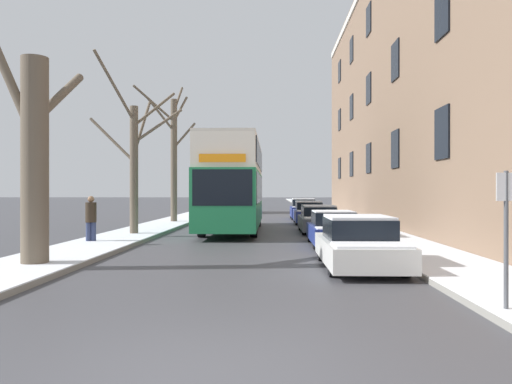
% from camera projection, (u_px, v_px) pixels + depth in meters
% --- Properties ---
extents(ground_plane, '(320.00, 320.00, 0.00)m').
position_uv_depth(ground_plane, '(198.00, 377.00, 5.32)').
color(ground_plane, '#424247').
extents(sidewalk_left, '(2.55, 130.00, 0.16)m').
position_uv_depth(sidewalk_left, '(219.00, 208.00, 58.47)').
color(sidewalk_left, gray).
rests_on(sidewalk_left, ground).
extents(sidewalk_right, '(2.55, 130.00, 0.16)m').
position_uv_depth(sidewalk_right, '(312.00, 208.00, 58.11)').
color(sidewalk_right, gray).
rests_on(sidewalk_right, ground).
extents(terrace_facade_right, '(9.10, 44.62, 15.79)m').
position_uv_depth(terrace_facade_right, '(465.00, 82.00, 26.84)').
color(terrace_facade_right, '#7A604C').
rests_on(terrace_facade_right, ground).
extents(bare_tree_left_0, '(1.95, 2.71, 6.43)m').
position_uv_depth(bare_tree_left_0, '(35.00, 151.00, 12.85)').
color(bare_tree_left_0, brown).
rests_on(bare_tree_left_0, ground).
extents(bare_tree_left_1, '(4.20, 3.71, 7.69)m').
position_uv_depth(bare_tree_left_1, '(134.00, 158.00, 21.83)').
color(bare_tree_left_1, brown).
rests_on(bare_tree_left_1, ground).
extents(bare_tree_left_2, '(3.52, 2.32, 8.54)m').
position_uv_depth(bare_tree_left_2, '(173.00, 154.00, 30.53)').
color(bare_tree_left_2, brown).
rests_on(bare_tree_left_2, ground).
extents(double_decker_bus, '(2.62, 11.65, 4.45)m').
position_uv_depth(double_decker_bus, '(234.00, 181.00, 25.00)').
color(double_decker_bus, '#1E7A47').
rests_on(double_decker_bus, ground).
extents(parked_car_0, '(1.89, 4.47, 1.35)m').
position_uv_depth(parked_car_0, '(359.00, 244.00, 12.92)').
color(parked_car_0, silver).
rests_on(parked_car_0, ground).
extents(parked_car_1, '(1.70, 4.09, 1.27)m').
position_uv_depth(parked_car_1, '(333.00, 229.00, 18.33)').
color(parked_car_1, navy).
rests_on(parked_car_1, ground).
extents(parked_car_2, '(1.80, 4.57, 1.31)m').
position_uv_depth(parked_car_2, '(319.00, 220.00, 24.14)').
color(parked_car_2, '#474C56').
rests_on(parked_car_2, ground).
extents(parked_car_3, '(1.77, 4.36, 1.39)m').
position_uv_depth(parked_car_3, '(309.00, 213.00, 30.70)').
color(parked_car_3, navy).
rests_on(parked_car_3, ground).
extents(parked_car_4, '(1.82, 3.95, 1.48)m').
position_uv_depth(parked_car_4, '(303.00, 209.00, 35.82)').
color(parked_car_4, navy).
rests_on(parked_car_4, ground).
extents(oncoming_van, '(1.97, 5.58, 2.46)m').
position_uv_depth(oncoming_van, '(243.00, 198.00, 46.35)').
color(oncoming_van, white).
rests_on(oncoming_van, ground).
extents(pedestrian_left_sidewalk, '(0.40, 0.40, 1.82)m').
position_uv_depth(pedestrian_left_sidewalk, '(91.00, 218.00, 18.39)').
color(pedestrian_left_sidewalk, navy).
rests_on(pedestrian_left_sidewalk, ground).
extents(street_sign_post, '(0.32, 0.07, 2.31)m').
position_uv_depth(street_sign_post, '(506.00, 233.00, 7.75)').
color(street_sign_post, '#4C4F54').
rests_on(street_sign_post, ground).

